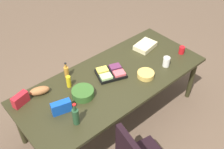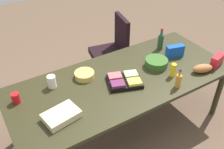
# 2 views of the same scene
# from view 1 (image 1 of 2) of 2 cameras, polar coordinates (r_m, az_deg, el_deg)

# --- Properties ---
(ground_plane) EXTENTS (10.00, 10.00, 0.00)m
(ground_plane) POSITION_cam_1_polar(r_m,az_deg,el_deg) (3.94, 0.21, -9.14)
(ground_plane) COLOR brown
(conference_table) EXTENTS (2.54, 1.08, 0.76)m
(conference_table) POSITION_cam_1_polar(r_m,az_deg,el_deg) (3.44, 0.24, -1.64)
(conference_table) COLOR #2C2A16
(conference_table) RESTS_ON ground
(red_solo_cup) EXTENTS (0.10, 0.10, 0.11)m
(red_solo_cup) POSITION_cam_1_polar(r_m,az_deg,el_deg) (3.92, 14.82, 5.11)
(red_solo_cup) COLOR red
(red_solo_cup) RESTS_ON conference_table
(chip_bag_red) EXTENTS (0.21, 0.13, 0.14)m
(chip_bag_red) POSITION_cam_1_polar(r_m,az_deg,el_deg) (3.20, -19.18, -5.11)
(chip_bag_red) COLOR red
(chip_bag_red) RESTS_ON conference_table
(sheet_cake) EXTENTS (0.35, 0.27, 0.07)m
(sheet_cake) POSITION_cam_1_polar(r_m,az_deg,el_deg) (3.94, 7.18, 6.16)
(sheet_cake) COLOR beige
(sheet_cake) RESTS_ON conference_table
(chip_bag_blue) EXTENTS (0.23, 0.13, 0.15)m
(chip_bag_blue) POSITION_cam_1_polar(r_m,az_deg,el_deg) (2.99, -10.90, -6.96)
(chip_bag_blue) COLOR #124AB2
(chip_bag_blue) RESTS_ON conference_table
(mustard_bottle) EXTENTS (0.06, 0.06, 0.16)m
(mustard_bottle) POSITION_cam_1_polar(r_m,az_deg,el_deg) (3.27, -9.35, -1.51)
(mustard_bottle) COLOR yellow
(mustard_bottle) RESTS_ON conference_table
(chip_bowl) EXTENTS (0.28, 0.28, 0.07)m
(chip_bowl) POSITION_cam_1_polar(r_m,az_deg,el_deg) (3.43, 7.29, 0.01)
(chip_bowl) COLOR gold
(chip_bowl) RESTS_ON conference_table
(fruit_platter) EXTENTS (0.43, 0.38, 0.07)m
(fruit_platter) POSITION_cam_1_polar(r_m,az_deg,el_deg) (3.42, -0.27, 0.33)
(fruit_platter) COLOR black
(fruit_platter) RESTS_ON conference_table
(salad_bowl) EXTENTS (0.34, 0.34, 0.09)m
(salad_bowl) POSITION_cam_1_polar(r_m,az_deg,el_deg) (3.15, -6.28, -4.02)
(salad_bowl) COLOR #325C23
(salad_bowl) RESTS_ON conference_table
(bread_loaf) EXTENTS (0.26, 0.18, 0.10)m
(bread_loaf) POSITION_cam_1_polar(r_m,az_deg,el_deg) (3.27, -15.40, -3.40)
(bread_loaf) COLOR #A36538
(bread_loaf) RESTS_ON conference_table
(wine_bottle) EXTENTS (0.09, 0.09, 0.29)m
(wine_bottle) POSITION_cam_1_polar(r_m,az_deg,el_deg) (2.83, -7.85, -8.86)
(wine_bottle) COLOR #224628
(wine_bottle) RESTS_ON conference_table
(dressing_bottle) EXTENTS (0.07, 0.07, 0.22)m
(dressing_bottle) POSITION_cam_1_polar(r_m,az_deg,el_deg) (3.42, -9.81, 0.65)
(dressing_bottle) COLOR #C1822B
(dressing_bottle) RESTS_ON conference_table
(mayo_jar) EXTENTS (0.10, 0.10, 0.14)m
(mayo_jar) POSITION_cam_1_polar(r_m,az_deg,el_deg) (3.62, 11.65, 2.71)
(mayo_jar) COLOR white
(mayo_jar) RESTS_ON conference_table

